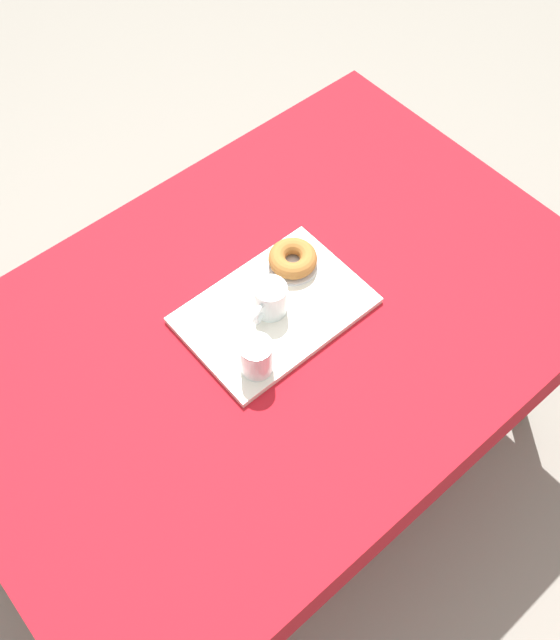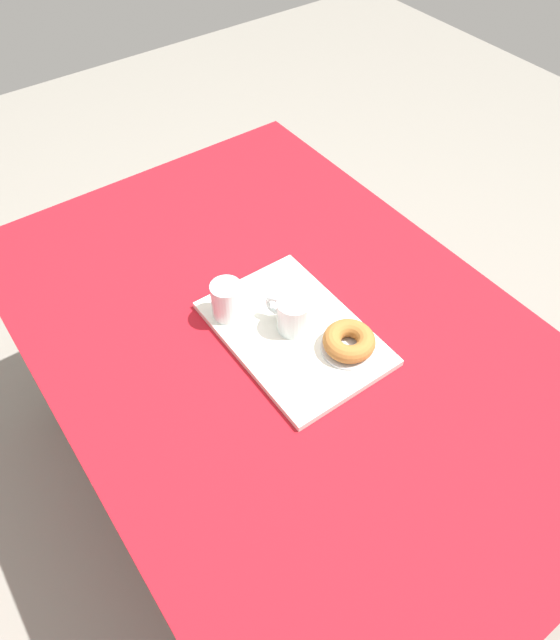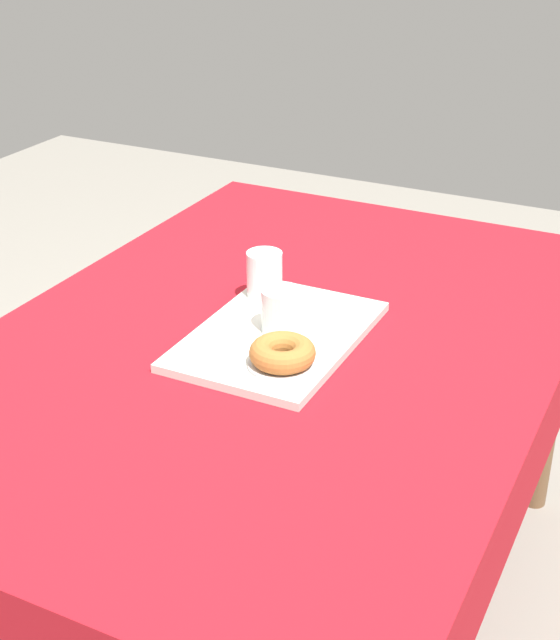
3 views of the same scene
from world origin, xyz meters
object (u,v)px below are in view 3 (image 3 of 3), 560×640
(tea_mug_left, at_px, (282,311))
(water_glass_near, at_px, (264,277))
(sugar_donut_left, at_px, (283,353))
(dining_table, at_px, (276,370))
(donut_plate_left, at_px, (282,365))
(serving_tray, at_px, (278,336))

(tea_mug_left, bearing_deg, water_glass_near, 39.11)
(water_glass_near, relative_size, sugar_donut_left, 0.80)
(dining_table, xyz_separation_m, donut_plate_left, (-0.13, -0.08, 0.10))
(water_glass_near, distance_m, sugar_donut_left, 0.30)
(tea_mug_left, bearing_deg, dining_table, 60.47)
(dining_table, distance_m, tea_mug_left, 0.14)
(serving_tray, distance_m, tea_mug_left, 0.05)
(tea_mug_left, relative_size, donut_plate_left, 0.91)
(dining_table, bearing_deg, serving_tray, -147.33)
(serving_tray, xyz_separation_m, donut_plate_left, (-0.11, -0.07, 0.01))
(serving_tray, distance_m, water_glass_near, 0.17)
(dining_table, distance_m, serving_tray, 0.09)
(dining_table, bearing_deg, water_glass_near, 36.42)
(sugar_donut_left, bearing_deg, dining_table, 30.70)
(tea_mug_left, distance_m, sugar_donut_left, 0.14)
(serving_tray, distance_m, sugar_donut_left, 0.14)
(tea_mug_left, xyz_separation_m, sugar_donut_left, (-0.12, -0.06, -0.01))
(donut_plate_left, bearing_deg, tea_mug_left, 27.02)
(water_glass_near, bearing_deg, dining_table, -143.58)
(dining_table, bearing_deg, tea_mug_left, -119.53)
(water_glass_near, bearing_deg, tea_mug_left, -140.89)
(serving_tray, bearing_deg, dining_table, 32.67)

